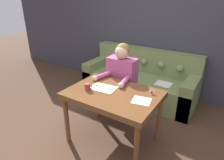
% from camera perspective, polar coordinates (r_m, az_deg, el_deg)
% --- Properties ---
extents(ground_plane, '(16.00, 16.00, 0.00)m').
position_cam_1_polar(ground_plane, '(2.90, -3.43, -16.94)').
color(ground_plane, '#4C3323').
extents(wall_back, '(8.00, 0.06, 2.60)m').
position_cam_1_polar(wall_back, '(3.94, 13.16, 14.69)').
color(wall_back, '#383842').
rests_on(wall_back, ground_plane).
extents(dining_table, '(1.14, 0.80, 0.74)m').
position_cam_1_polar(dining_table, '(2.53, 0.32, -5.20)').
color(dining_table, brown).
rests_on(dining_table, ground_plane).
extents(couch, '(2.10, 0.84, 0.89)m').
position_cam_1_polar(couch, '(3.89, 8.04, -0.20)').
color(couch, olive).
rests_on(couch, ground_plane).
extents(person, '(0.51, 0.57, 1.23)m').
position_cam_1_polar(person, '(3.05, 2.73, -0.65)').
color(person, '#33281E').
rests_on(person, ground_plane).
extents(pattern_paper_main, '(0.35, 0.26, 0.00)m').
position_cam_1_polar(pattern_paper_main, '(2.60, -2.48, -2.26)').
color(pattern_paper_main, beige).
rests_on(pattern_paper_main, dining_table).
extents(pattern_paper_offcut, '(0.25, 0.23, 0.00)m').
position_cam_1_polar(pattern_paper_offcut, '(2.33, 8.43, -5.87)').
color(pattern_paper_offcut, beige).
rests_on(pattern_paper_offcut, dining_table).
extents(scissors, '(0.21, 0.07, 0.01)m').
position_cam_1_polar(scissors, '(2.65, -3.76, -1.77)').
color(scissors, silver).
rests_on(scissors, dining_table).
extents(mug, '(0.11, 0.08, 0.09)m').
position_cam_1_polar(mug, '(2.55, -6.96, -1.96)').
color(mug, '#9E3833').
rests_on(mug, dining_table).
extents(thread_spool, '(0.04, 0.04, 0.05)m').
position_cam_1_polar(thread_spool, '(2.49, 11.24, -3.44)').
color(thread_spool, red).
rests_on(thread_spool, dining_table).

